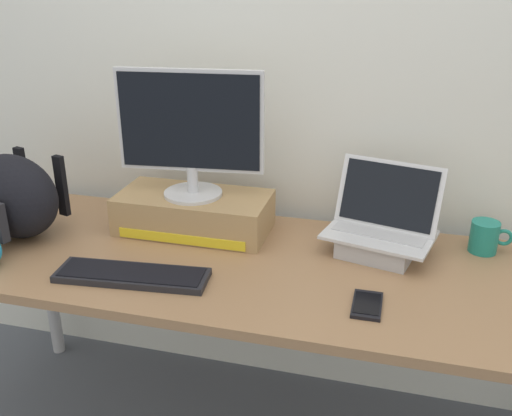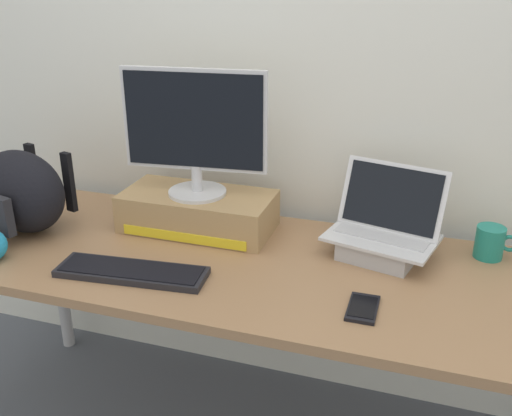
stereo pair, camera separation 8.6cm
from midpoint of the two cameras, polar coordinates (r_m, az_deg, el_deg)
back_wall at (r=2.05m, az=5.38°, el=15.03°), size 7.00×0.10×2.60m
desk at (r=1.83m, az=1.36°, el=-7.08°), size 2.07×0.72×0.73m
toner_box_yellow at (r=2.00m, az=-4.44°, el=-0.33°), size 0.51×0.25×0.13m
desktop_monitor at (r=1.90m, az=-4.71°, el=7.52°), size 0.48×0.19×0.42m
open_laptop at (r=1.87m, az=13.52°, el=-2.88°), size 0.37×0.29×0.28m
external_keyboard at (r=1.75m, az=-10.64°, el=-6.15°), size 0.45×0.17×0.02m
messenger_backpack at (r=2.09m, az=-20.87°, el=1.46°), size 0.39×0.32×0.28m
coffee_mug at (r=1.96m, az=23.08°, el=-3.12°), size 0.13×0.09×0.10m
cell_phone at (r=1.60m, az=11.92°, el=-9.54°), size 0.08×0.14×0.01m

